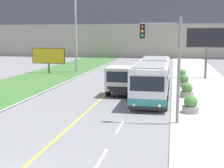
% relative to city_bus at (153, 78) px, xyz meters
% --- Properties ---
extents(apartment_block_background, '(80.00, 8.04, 20.79)m').
position_rel_city_bus_xyz_m(apartment_block_background, '(-3.96, 45.97, 8.89)').
color(apartment_block_background, gray).
rests_on(apartment_block_background, ground_plane).
extents(city_bus, '(2.63, 11.92, 2.96)m').
position_rel_city_bus_xyz_m(city_bus, '(0.00, 0.00, 0.00)').
color(city_bus, silver).
rests_on(city_bus, ground_plane).
extents(dump_truck, '(2.52, 6.71, 2.43)m').
position_rel_city_bus_xyz_m(dump_truck, '(-2.53, 0.55, -0.25)').
color(dump_truck, black).
rests_on(dump_truck, ground_plane).
extents(utility_pole_far, '(1.80, 0.28, 9.55)m').
position_rel_city_bus_xyz_m(utility_pole_far, '(-11.29, 14.97, 3.33)').
color(utility_pole_far, '#9E9E99').
rests_on(utility_pole_far, ground_plane).
extents(traffic_light_mast, '(2.28, 0.32, 6.06)m').
position_rel_city_bus_xyz_m(traffic_light_mast, '(1.28, -7.85, 2.34)').
color(traffic_light_mast, slate).
rests_on(traffic_light_mast, ground_plane).
extents(billboard_large, '(4.56, 0.24, 5.80)m').
position_rel_city_bus_xyz_m(billboard_large, '(5.31, 11.80, 2.94)').
color(billboard_large, '#59595B').
rests_on(billboard_large, ground_plane).
extents(billboard_small, '(4.50, 0.24, 3.32)m').
position_rel_city_bus_xyz_m(billboard_small, '(-14.46, 13.00, 0.73)').
color(billboard_small, '#59595B').
rests_on(billboard_small, ground_plane).
extents(planter_round_near, '(1.06, 1.06, 1.13)m').
position_rel_city_bus_xyz_m(planter_round_near, '(2.77, -5.29, -0.93)').
color(planter_round_near, gray).
rests_on(planter_round_near, sidewalk_right).
extents(planter_round_second, '(1.08, 1.08, 1.16)m').
position_rel_city_bus_xyz_m(planter_round_second, '(2.76, -0.08, -0.92)').
color(planter_round_second, gray).
rests_on(planter_round_second, sidewalk_right).
extents(planter_round_third, '(1.07, 1.07, 1.16)m').
position_rel_city_bus_xyz_m(planter_round_third, '(2.68, 5.13, -0.92)').
color(planter_round_third, gray).
rests_on(planter_round_third, sidewalk_right).
extents(planter_round_far, '(1.02, 1.02, 1.11)m').
position_rel_city_bus_xyz_m(planter_round_far, '(2.64, 10.34, -0.94)').
color(planter_round_far, gray).
rests_on(planter_round_far, sidewalk_right).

